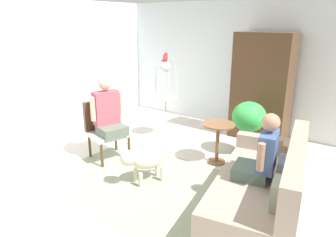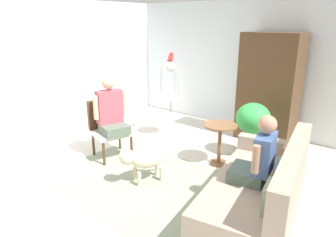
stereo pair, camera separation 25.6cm
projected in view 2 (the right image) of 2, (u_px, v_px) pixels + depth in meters
name	position (u px, v px, depth m)	size (l,w,h in m)	color
ground_plane	(155.00, 182.00, 4.36)	(7.09, 7.09, 0.00)	beige
back_wall	(255.00, 67.00, 6.17)	(6.44, 0.12, 2.59)	silver
left_wall	(52.00, 69.00, 6.01)	(0.12, 6.51, 2.59)	silver
area_rug	(148.00, 184.00, 4.31)	(2.85, 1.94, 0.01)	gray
couch	(261.00, 190.00, 3.60)	(1.30, 2.15, 0.89)	gray
armchair	(108.00, 124.00, 5.12)	(0.71, 0.72, 0.95)	#4C331E
person_on_couch	(259.00, 157.00, 3.47)	(0.53, 0.56, 0.81)	#4E6155
person_on_armchair	(111.00, 110.00, 4.92)	(0.54, 0.56, 0.91)	#566456
round_end_table	(220.00, 137.00, 4.80)	(0.52, 0.52, 0.66)	brown
dog	(144.00, 159.00, 4.27)	(0.46, 0.78, 0.57)	beige
bird_cage_stand	(171.00, 96.00, 5.86)	(0.47, 0.47, 1.47)	silver
parrot	(171.00, 57.00, 5.63)	(0.17, 0.10, 0.18)	red
potted_plant	(253.00, 123.00, 5.02)	(0.56, 0.56, 0.93)	#4C5156
armoire_cabinet	(269.00, 88.00, 5.66)	(1.04, 0.56, 2.00)	#4C331E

